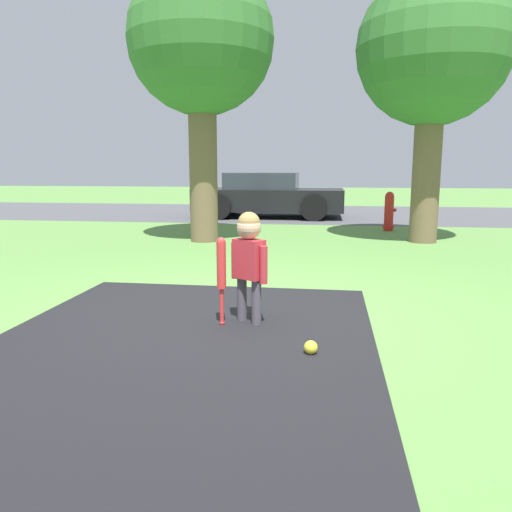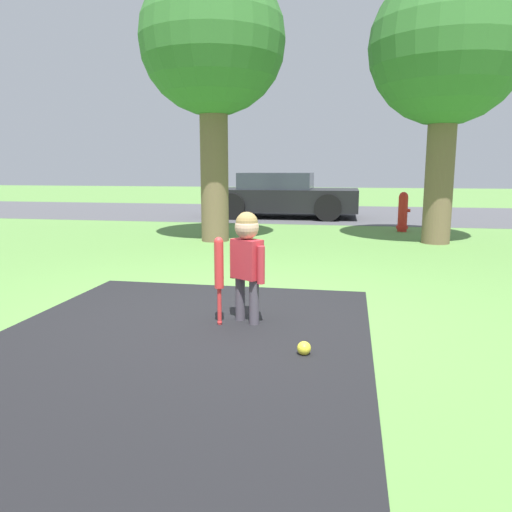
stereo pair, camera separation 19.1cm
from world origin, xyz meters
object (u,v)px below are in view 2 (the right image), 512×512
at_px(baseball_bat, 219,268).
at_px(fire_hydrant, 403,212).
at_px(tree_far_lawn, 213,46).
at_px(sports_ball, 304,348).
at_px(parked_car, 282,196).
at_px(tree_near_driveway, 447,50).
at_px(child, 247,252).

distance_m(baseball_bat, fire_hydrant, 7.01).
bearing_deg(tree_far_lawn, sports_ball, -68.42).
xyz_separation_m(baseball_bat, parked_car, (-0.75, 9.30, 0.09)).
xyz_separation_m(sports_ball, tree_near_driveway, (1.74, 5.68, 3.12)).
bearing_deg(tree_far_lawn, child, -71.50).
distance_m(child, parked_car, 9.24).
distance_m(sports_ball, tree_far_lawn, 6.52).
bearing_deg(sports_ball, parked_car, 98.67).
xyz_separation_m(child, tree_near_driveway, (2.28, 5.02, 2.57)).
xyz_separation_m(child, parked_car, (-0.96, 9.19, -0.04)).
relative_size(baseball_bat, fire_hydrant, 0.91).
distance_m(fire_hydrant, parked_car, 3.85).
relative_size(child, sports_ball, 9.61).
relative_size(child, tree_far_lawn, 0.20).
relative_size(sports_ball, fire_hydrant, 0.12).
bearing_deg(sports_ball, child, 129.45).
xyz_separation_m(sports_ball, tree_far_lawn, (-2.08, 5.25, 3.25)).
bearing_deg(fire_hydrant, child, -105.88).
relative_size(fire_hydrant, tree_near_driveway, 0.18).
bearing_deg(tree_near_driveway, baseball_bat, -115.91).
bearing_deg(tree_near_driveway, fire_hydrant, 104.65).
distance_m(child, fire_hydrant, 6.85).
xyz_separation_m(child, fire_hydrant, (1.87, 6.59, -0.21)).
height_order(child, tree_far_lawn, tree_far_lawn).
bearing_deg(baseball_bat, child, 27.60).
bearing_deg(sports_ball, tree_far_lawn, 111.58).
bearing_deg(tree_near_driveway, sports_ball, -107.08).
relative_size(tree_near_driveway, tree_far_lawn, 0.97).
xyz_separation_m(child, baseball_bat, (-0.21, -0.11, -0.13)).
relative_size(baseball_bat, parked_car, 0.19).
xyz_separation_m(child, tree_far_lawn, (-1.54, 4.60, 2.70)).
distance_m(tree_near_driveway, tree_far_lawn, 3.85).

